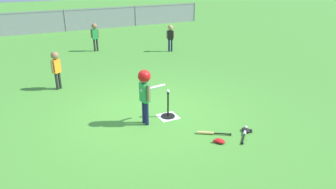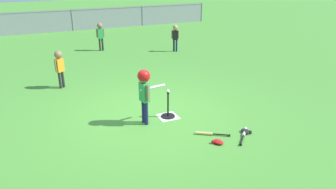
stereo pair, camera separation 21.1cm
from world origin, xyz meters
name	(u,v)px [view 2 (the right image)]	position (x,y,z in m)	size (l,w,h in m)	color
ground_plane	(149,114)	(0.00, 0.00, 0.00)	(60.00, 60.00, 0.00)	#478C33
home_plate	(168,116)	(0.33, -0.33, 0.00)	(0.44, 0.44, 0.01)	white
batting_tee	(168,113)	(0.33, -0.33, 0.09)	(0.32, 0.32, 0.59)	black
baseball_on_tee	(168,91)	(0.33, -0.33, 0.63)	(0.07, 0.07, 0.07)	white
batter_child	(144,86)	(-0.25, -0.42, 0.88)	(0.64, 0.35, 1.23)	#191E4C
fielder_near_right	(175,35)	(3.10, 5.10, 0.69)	(0.29, 0.21, 1.08)	#191E4C
fielder_near_left	(59,64)	(-1.65, 2.63, 0.69)	(0.27, 0.22, 1.08)	#262626
fielder_deep_center	(100,33)	(0.38, 6.49, 0.73)	(0.34, 0.22, 1.13)	#262626
spare_bat_silver	(244,134)	(1.41, -1.74, 0.03)	(0.55, 0.55, 0.06)	silver
spare_bat_wood	(208,134)	(0.73, -1.44, 0.03)	(0.61, 0.42, 0.06)	#DBB266
glove_by_plate	(218,142)	(0.73, -1.81, 0.04)	(0.23, 0.26, 0.07)	#B21919
glove_near_bats	(246,131)	(1.49, -1.68, 0.04)	(0.18, 0.24, 0.07)	black
outfield_fence	(72,19)	(0.00, 11.48, 0.62)	(16.06, 0.06, 1.15)	slate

